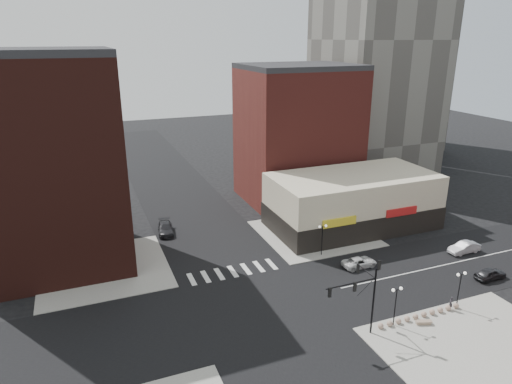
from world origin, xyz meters
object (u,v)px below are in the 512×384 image
pedestrian (451,303)px  stone_bench (424,322)px  traffic_signal (364,288)px  white_suv (359,262)px  street_lamp_ne (322,232)px  street_lamp_se_a (396,297)px  street_lamp_se_b (460,281)px  dark_sedan_east (490,274)px  silver_sedan (464,248)px  dark_sedan_north (165,228)px

pedestrian → stone_bench: (-4.29, -1.00, -0.56)m
traffic_signal → white_suv: 14.39m
street_lamp_ne → pedestrian: (6.14, -16.00, -2.42)m
street_lamp_ne → pedestrian: bearing=-69.0°
traffic_signal → street_lamp_se_a: (3.76, -0.17, -1.67)m
street_lamp_se_b → stone_bench: size_ratio=2.50×
pedestrian → stone_bench: bearing=-31.1°
traffic_signal → pedestrian: size_ratio=5.15×
dark_sedan_east → pedestrian: 9.83m
street_lamp_se_a → silver_sedan: bearing=27.4°
street_lamp_se_a → stone_bench: street_lamp_se_a is taller
street_lamp_se_b → white_suv: 12.60m
dark_sedan_north → white_suv: bearing=-35.4°
street_lamp_se_a → dark_sedan_north: size_ratio=0.82×
traffic_signal → silver_sedan: bearing=23.0°
dark_sedan_east → street_lamp_se_a: bearing=100.1°
traffic_signal → stone_bench: size_ratio=4.67×
street_lamp_se_a → street_lamp_se_b: (8.00, 0.00, 0.00)m
white_suv → stone_bench: size_ratio=2.66×
dark_sedan_north → pedestrian: bearing=-44.6°
street_lamp_se_a → dark_sedan_east: (16.37, 3.37, -2.61)m
silver_sedan → stone_bench: silver_sedan is taller
traffic_signal → dark_sedan_east: (20.14, 3.20, -4.28)m
street_lamp_se_b → street_lamp_ne: bearing=113.6°
silver_sedan → dark_sedan_north: bearing=-121.5°
dark_sedan_east → stone_bench: bearing=106.4°
traffic_signal → dark_sedan_east: traffic_signal is taller
street_lamp_se_a → stone_bench: size_ratio=2.50×
street_lamp_ne → traffic_signal: bearing=-106.7°
silver_sedan → dark_sedan_north: dark_sedan_north is taller
white_suv → dark_sedan_north: dark_sedan_north is taller
street_lamp_se_b → silver_sedan: 14.79m
traffic_signal → stone_bench: traffic_signal is taller
street_lamp_se_b → dark_sedan_north: size_ratio=0.82×
street_lamp_se_b → traffic_signal: bearing=179.2°
pedestrian → silver_sedan: bearing=175.7°
street_lamp_se_b → pedestrian: bearing=180.0°
dark_sedan_north → stone_bench: 37.01m
street_lamp_se_a → street_lamp_se_b: size_ratio=1.00×
dark_sedan_east → stone_bench: (-13.52, -4.37, -0.36)m
stone_bench → dark_sedan_north: bearing=140.9°
dark_sedan_east → dark_sedan_north: bearing=48.8°
white_suv → dark_sedan_north: (-20.25, 19.01, 0.12)m
pedestrian → white_suv: bearing=-118.3°
traffic_signal → silver_sedan: size_ratio=1.76×
silver_sedan → dark_sedan_north: (-35.23, 20.83, 0.01)m
dark_sedan_east → street_lamp_se_b: bearing=110.4°
silver_sedan → stone_bench: 19.25m
traffic_signal → stone_bench: bearing=-10.0°
dark_sedan_east → pedestrian: pedestrian is taller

